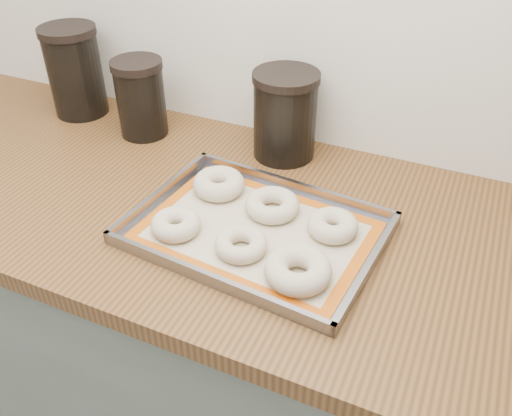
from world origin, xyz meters
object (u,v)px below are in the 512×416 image
at_px(canister_left, 75,71).
at_px(canister_right, 285,115).
at_px(bagel_back_left, 219,184).
at_px(bagel_back_right, 333,226).
at_px(bagel_front_left, 176,224).
at_px(baking_tray, 256,230).
at_px(bagel_front_mid, 241,244).
at_px(canister_mid, 141,98).
at_px(bagel_back_mid, 272,205).
at_px(bagel_front_right, 298,270).

bearing_deg(canister_left, canister_right, 1.59).
relative_size(bagel_back_left, canister_left, 0.48).
relative_size(bagel_back_right, canister_right, 0.48).
distance_m(bagel_front_left, bagel_back_left, 0.15).
bearing_deg(canister_right, bagel_back_right, -51.10).
relative_size(canister_left, canister_right, 1.14).
height_order(baking_tray, bagel_front_mid, bagel_front_mid).
xyz_separation_m(canister_left, canister_mid, (0.22, -0.03, -0.02)).
bearing_deg(canister_mid, baking_tray, -31.01).
distance_m(bagel_front_mid, bagel_back_mid, 0.13).
xyz_separation_m(baking_tray, canister_right, (-0.06, 0.30, 0.09)).
distance_m(baking_tray, bagel_front_mid, 0.06).
xyz_separation_m(baking_tray, bagel_back_mid, (0.00, 0.07, 0.02)).
relative_size(bagel_front_right, bagel_back_left, 1.07).
xyz_separation_m(bagel_back_left, canister_left, (-0.51, 0.19, 0.09)).
xyz_separation_m(canister_left, canister_right, (0.57, 0.02, -0.01)).
bearing_deg(bagel_back_mid, bagel_front_right, -54.25).
bearing_deg(bagel_front_left, canister_mid, 131.66).
bearing_deg(bagel_front_mid, canister_right, 99.55).
bearing_deg(bagel_back_right, bagel_back_mid, 173.60).
height_order(bagel_front_mid, bagel_back_right, bagel_back_right).
xyz_separation_m(bagel_back_left, bagel_back_mid, (0.13, -0.02, -0.00)).
bearing_deg(bagel_back_right, canister_mid, 160.38).
height_order(canister_mid, canister_right, canister_right).
distance_m(bagel_front_left, canister_mid, 0.42).
xyz_separation_m(baking_tray, bagel_front_left, (-0.14, -0.06, 0.02)).
distance_m(bagel_front_left, bagel_back_right, 0.29).
bearing_deg(bagel_front_right, baking_tray, 143.06).
xyz_separation_m(bagel_front_left, bagel_front_mid, (0.14, -0.00, -0.00)).
xyz_separation_m(bagel_front_mid, canister_left, (-0.63, 0.34, 0.09)).
bearing_deg(bagel_back_left, baking_tray, -35.61).
bearing_deg(bagel_back_right, bagel_front_right, -96.30).
bearing_deg(bagel_front_left, bagel_front_right, -5.71).
bearing_deg(bagel_back_mid, bagel_front_mid, -92.61).
height_order(bagel_back_left, canister_left, canister_left).
height_order(bagel_front_right, bagel_back_mid, bagel_front_right).
height_order(baking_tray, bagel_back_left, bagel_back_left).
height_order(baking_tray, bagel_front_left, bagel_front_left).
distance_m(bagel_front_left, canister_left, 0.61).
relative_size(bagel_front_left, bagel_front_right, 0.81).
bearing_deg(bagel_back_mid, canister_left, 161.61).
distance_m(canister_left, canister_right, 0.57).
height_order(bagel_back_left, bagel_back_right, bagel_back_left).
bearing_deg(canister_right, bagel_front_right, -64.98).
bearing_deg(bagel_front_right, bagel_back_mid, 125.75).
bearing_deg(canister_mid, bagel_back_mid, -23.33).
relative_size(bagel_back_mid, bagel_back_right, 1.12).
xyz_separation_m(bagel_front_mid, bagel_back_left, (-0.12, 0.15, 0.00)).
xyz_separation_m(baking_tray, canister_mid, (-0.42, 0.25, 0.09)).
distance_m(baking_tray, canister_right, 0.32).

